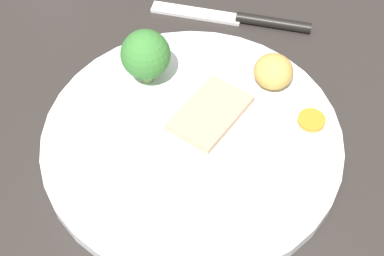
% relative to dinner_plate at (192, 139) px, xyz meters
% --- Properties ---
extents(dining_table, '(1.20, 0.84, 0.04)m').
position_rel_dinner_plate_xyz_m(dining_table, '(-0.03, 0.02, -0.02)').
color(dining_table, '#2B2623').
rests_on(dining_table, ground).
extents(dinner_plate, '(0.28, 0.28, 0.01)m').
position_rel_dinner_plate_xyz_m(dinner_plate, '(0.00, 0.00, 0.00)').
color(dinner_plate, white).
rests_on(dinner_plate, dining_table).
extents(meat_slice_main, '(0.09, 0.08, 0.01)m').
position_rel_dinner_plate_xyz_m(meat_slice_main, '(0.03, -0.01, 0.01)').
color(meat_slice_main, tan).
rests_on(meat_slice_main, dinner_plate).
extents(roast_potato_left, '(0.05, 0.05, 0.03)m').
position_rel_dinner_plate_xyz_m(roast_potato_left, '(0.08, -0.07, 0.02)').
color(roast_potato_left, tan).
rests_on(roast_potato_left, dinner_plate).
extents(carrot_coin_front, '(0.03, 0.03, 0.01)m').
position_rel_dinner_plate_xyz_m(carrot_coin_front, '(0.03, -0.11, 0.01)').
color(carrot_coin_front, orange).
rests_on(carrot_coin_front, dinner_plate).
extents(broccoli_floret, '(0.05, 0.05, 0.06)m').
position_rel_dinner_plate_xyz_m(broccoli_floret, '(0.06, 0.06, 0.04)').
color(broccoli_floret, '#8CB766').
rests_on(broccoli_floret, dinner_plate).
extents(knife, '(0.02, 0.19, 0.01)m').
position_rel_dinner_plate_xyz_m(knife, '(0.18, -0.03, -0.00)').
color(knife, black).
rests_on(knife, dining_table).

